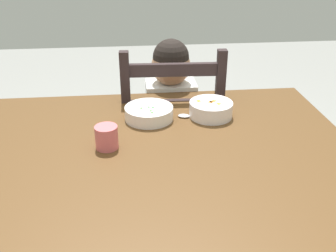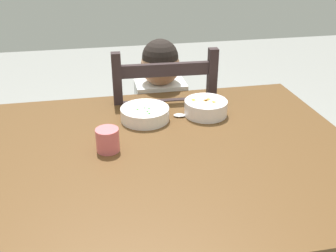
{
  "view_description": "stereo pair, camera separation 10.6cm",
  "coord_description": "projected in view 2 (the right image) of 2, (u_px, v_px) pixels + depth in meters",
  "views": [
    {
      "loc": [
        -0.05,
        -1.05,
        1.37
      ],
      "look_at": [
        0.06,
        0.07,
        0.8
      ],
      "focal_mm": 41.58,
      "sensor_mm": 36.0,
      "label": 1
    },
    {
      "loc": [
        -0.16,
        -1.04,
        1.37
      ],
      "look_at": [
        0.06,
        0.07,
        0.8
      ],
      "focal_mm": 41.58,
      "sensor_mm": 36.0,
      "label": 2
    }
  ],
  "objects": [
    {
      "name": "bowl_of_peas",
      "position": [
        145.0,
        113.0,
        1.41
      ],
      "size": [
        0.18,
        0.18,
        0.05
      ],
      "color": "white",
      "rests_on": "dining_table"
    },
    {
      "name": "spoon",
      "position": [
        185.0,
        116.0,
        1.44
      ],
      "size": [
        0.14,
        0.05,
        0.01
      ],
      "color": "silver",
      "rests_on": "dining_table"
    },
    {
      "name": "drinking_cup",
      "position": [
        108.0,
        140.0,
        1.21
      ],
      "size": [
        0.07,
        0.07,
        0.07
      ],
      "primitive_type": "cylinder",
      "color": "#D8656C",
      "rests_on": "dining_table"
    },
    {
      "name": "dining_table",
      "position": [
        154.0,
        179.0,
        1.26
      ],
      "size": [
        1.32,
        0.97,
        0.75
      ],
      "color": "brown",
      "rests_on": "ground"
    },
    {
      "name": "dining_chair",
      "position": [
        161.0,
        146.0,
        1.83
      ],
      "size": [
        0.44,
        0.44,
        0.96
      ],
      "color": "#2B2021",
      "rests_on": "ground"
    },
    {
      "name": "child_figure",
      "position": [
        162.0,
        113.0,
        1.75
      ],
      "size": [
        0.32,
        0.31,
        0.96
      ],
      "color": "white",
      "rests_on": "ground"
    },
    {
      "name": "bowl_of_carrots",
      "position": [
        206.0,
        107.0,
        1.45
      ],
      "size": [
        0.16,
        0.16,
        0.06
      ],
      "color": "white",
      "rests_on": "dining_table"
    }
  ]
}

